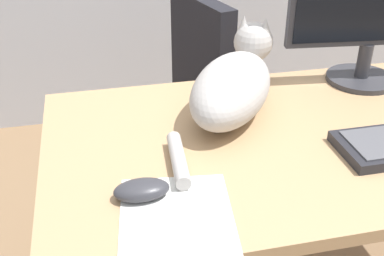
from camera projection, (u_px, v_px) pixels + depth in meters
name	position (u px, v px, depth m)	size (l,w,h in m)	color
desk	(324.00, 166.00, 1.22)	(1.38, 0.70, 0.73)	tan
office_chair	(231.00, 125.00, 1.87)	(0.50, 0.48, 0.90)	black
monitor	(375.00, 5.00, 1.29)	(0.48, 0.20, 0.41)	#333338
cat	(234.00, 83.00, 1.20)	(0.37, 0.52, 0.20)	#B2ADA8
computer_mouse	(142.00, 190.00, 0.92)	(0.11, 0.06, 0.04)	#333338
paper_sheet	(177.00, 226.00, 0.86)	(0.21, 0.30, 0.00)	white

